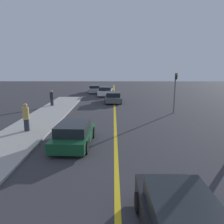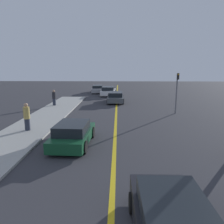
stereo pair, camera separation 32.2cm
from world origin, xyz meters
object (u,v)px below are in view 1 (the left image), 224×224
at_px(car_ahead_center, 74,134).
at_px(pedestrian_far_standing, 52,98).
at_px(car_parked_left_lot, 106,91).
at_px(pedestrian_mid_group, 26,117).
at_px(car_oncoming_far, 95,89).
at_px(traffic_light, 175,89).
at_px(car_far_distant, 113,97).
at_px(car_near_right_lane, 180,221).

bearing_deg(car_ahead_center, pedestrian_far_standing, 113.38).
distance_m(car_parked_left_lot, pedestrian_mid_group, 18.81).
bearing_deg(car_oncoming_far, traffic_light, -63.01).
xyz_separation_m(car_far_distant, car_parked_left_lot, (-1.13, 6.11, 0.03)).
bearing_deg(traffic_light, car_oncoming_far, 119.10).
bearing_deg(car_ahead_center, car_parked_left_lot, 89.65).
xyz_separation_m(pedestrian_far_standing, traffic_light, (12.20, -3.25, 1.33)).
bearing_deg(car_parked_left_lot, car_near_right_lane, -81.50).
height_order(pedestrian_mid_group, pedestrian_far_standing, pedestrian_mid_group).
bearing_deg(car_far_distant, pedestrian_mid_group, -115.49).
relative_size(car_ahead_center, car_far_distant, 0.96).
height_order(car_parked_left_lot, car_oncoming_far, car_parked_left_lot).
height_order(car_near_right_lane, car_ahead_center, car_near_right_lane).
bearing_deg(pedestrian_mid_group, car_parked_left_lot, 76.04).
bearing_deg(car_near_right_lane, pedestrian_mid_group, 127.63).
relative_size(car_far_distant, car_parked_left_lot, 0.91).
relative_size(car_parked_left_lot, pedestrian_mid_group, 2.61).
bearing_deg(pedestrian_far_standing, traffic_light, -14.93).
distance_m(car_ahead_center, pedestrian_far_standing, 12.39).
bearing_deg(car_oncoming_far, car_far_distant, -74.41).
height_order(car_far_distant, car_parked_left_lot, car_parked_left_lot).
relative_size(car_near_right_lane, pedestrian_far_standing, 2.31).
bearing_deg(car_near_right_lane, car_oncoming_far, 97.72).
distance_m(car_near_right_lane, car_far_distant, 21.38).
bearing_deg(car_near_right_lane, car_far_distant, 93.51).
distance_m(car_parked_left_lot, traffic_light, 14.05).
relative_size(car_ahead_center, pedestrian_mid_group, 2.27).
xyz_separation_m(car_near_right_lane, car_ahead_center, (-3.79, 6.90, -0.04)).
bearing_deg(traffic_light, pedestrian_far_standing, 165.07).
bearing_deg(car_parked_left_lot, car_far_distant, -76.74).
relative_size(pedestrian_mid_group, pedestrian_far_standing, 1.10).
distance_m(car_far_distant, pedestrian_mid_group, 13.41).
distance_m(pedestrian_mid_group, pedestrian_far_standing, 9.34).
bearing_deg(pedestrian_far_standing, car_oncoming_far, 73.76).
height_order(car_oncoming_far, traffic_light, traffic_light).
relative_size(car_near_right_lane, car_ahead_center, 0.93).
distance_m(car_far_distant, pedestrian_far_standing, 7.17).
relative_size(car_near_right_lane, pedestrian_mid_group, 2.10).
xyz_separation_m(car_near_right_lane, traffic_light, (4.00, 15.23, 1.62)).
bearing_deg(traffic_light, car_near_right_lane, -104.73).
bearing_deg(pedestrian_mid_group, pedestrian_far_standing, 95.55).
bearing_deg(pedestrian_far_standing, car_near_right_lane, -66.07).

